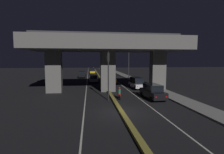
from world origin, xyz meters
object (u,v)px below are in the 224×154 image
Objects in this scene: car_white_second at (137,83)px; car_silver_lead_oncoming at (93,79)px; car_dark_red_fourth_oncoming at (92,70)px; car_black_second_oncoming at (82,74)px; motorcycle_black_filtering_mid at (110,85)px; motorcycle_white_filtering_far at (106,80)px; pedestrian_on_sidewalk at (151,82)px; traffic_light_left_of_median at (108,68)px; car_black_lead at (153,91)px; car_taxi_yellow_third_oncoming at (93,71)px; street_lamp at (128,59)px; car_taxi_yellow_third at (111,80)px; motorcycle_red_filtering_near at (119,94)px.

car_silver_lead_oncoming is at bearing 33.98° from car_white_second.
car_white_second is at bearing 7.54° from car_dark_red_fourth_oncoming.
car_white_second is 11.82m from car_silver_lead_oncoming.
car_black_second_oncoming is 20.55m from motorcycle_black_filtering_mid.
pedestrian_on_sidewalk reaches higher than motorcycle_white_filtering_far.
traffic_light_left_of_median is 6.24m from car_black_lead.
traffic_light_left_of_median is 16.80m from motorcycle_white_filtering_far.
motorcycle_white_filtering_far is at bearing 25.31° from car_black_second_oncoming.
car_silver_lead_oncoming is 10.69m from car_black_second_oncoming.
car_black_second_oncoming is at bearing 98.49° from traffic_light_left_of_median.
car_black_second_oncoming is 1.09× the size of car_taxi_yellow_third_oncoming.
car_dark_red_fourth_oncoming is (0.42, 37.15, -0.10)m from car_silver_lead_oncoming.
car_white_second is 2.30× the size of motorcycle_black_filtering_mid.
street_lamp is 17.72m from pedestrian_on_sidewalk.
car_taxi_yellow_third_oncoming reaches higher than car_taxi_yellow_third.
car_white_second is 2.42× the size of pedestrian_on_sidewalk.
traffic_light_left_of_median reaches higher than car_white_second.
street_lamp is 4.95× the size of pedestrian_on_sidewalk.
motorcycle_white_filtering_far is (1.31, 16.43, -3.25)m from traffic_light_left_of_median.
car_silver_lead_oncoming is 24.32m from car_taxi_yellow_third_oncoming.
car_taxi_yellow_third_oncoming is 35.10m from pedestrian_on_sidewalk.
car_taxi_yellow_third_oncoming is 2.39× the size of motorcycle_white_filtering_far.
car_black_second_oncoming is at bearing 22.50° from motorcycle_white_filtering_far.
traffic_light_left_of_median is at bearing 172.29° from motorcycle_white_filtering_far.
car_silver_lead_oncoming is (-1.34, 17.50, -3.08)m from traffic_light_left_of_median.
car_black_lead is at bearing -92.51° from motorcycle_red_filtering_near.
car_white_second is at bearing -155.92° from motorcycle_white_filtering_far.
street_lamp reaches higher than motorcycle_red_filtering_near.
car_black_lead is at bearing -166.05° from car_taxi_yellow_third.
car_taxi_yellow_third is 1.06× the size of car_silver_lead_oncoming.
car_taxi_yellow_third is at bearing 26.83° from car_black_second_oncoming.
traffic_light_left_of_median is at bearing -107.52° from street_lamp.
motorcycle_white_filtering_far is at bearing 128.77° from pedestrian_on_sidewalk.
pedestrian_on_sidewalk is (12.29, -19.88, 0.09)m from car_black_second_oncoming.
street_lamp is 1.90× the size of car_black_second_oncoming.
street_lamp reaches higher than car_taxi_yellow_third.
street_lamp is 1.97× the size of car_dark_red_fourth_oncoming.
pedestrian_on_sidewalk is (6.97, -0.04, 0.42)m from motorcycle_black_filtering_mid.
street_lamp is 2.04× the size of car_taxi_yellow_third.
street_lamp reaches higher than car_taxi_yellow_third_oncoming.
motorcycle_red_filtering_near is at bearing 80.41° from car_black_lead.
traffic_light_left_of_median is at bearing 88.99° from car_black_lead.
traffic_light_left_of_median is 54.75m from car_dark_red_fourth_oncoming.
car_white_second reaches higher than car_dark_red_fourth_oncoming.
car_black_lead reaches higher than car_silver_lead_oncoming.
car_black_second_oncoming is 2.61× the size of motorcycle_white_filtering_far.
motorcycle_red_filtering_near is (5.60, -27.17, -0.34)m from car_black_second_oncoming.
car_taxi_yellow_third is 7.44m from motorcycle_black_filtering_mid.
pedestrian_on_sidewalk is (8.14, 7.93, -2.83)m from traffic_light_left_of_median.
car_dark_red_fourth_oncoming is 2.53× the size of motorcycle_white_filtering_far.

